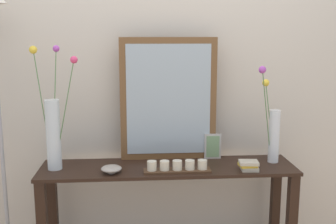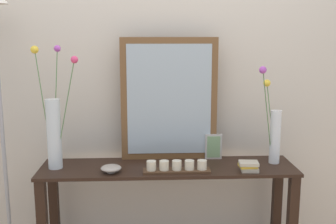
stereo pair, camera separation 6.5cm
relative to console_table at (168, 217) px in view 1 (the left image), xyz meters
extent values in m
cube|color=beige|center=(0.00, 0.31, 0.83)|extent=(6.40, 0.08, 2.70)
cube|color=black|center=(0.00, 0.00, 0.32)|extent=(1.54, 0.37, 0.02)
cube|color=black|center=(0.73, 0.15, -0.10)|extent=(0.06, 0.06, 0.84)
cube|color=brown|center=(0.01, 0.16, 0.72)|extent=(0.61, 0.03, 0.77)
cube|color=#9EADB7|center=(0.01, 0.14, 0.72)|extent=(0.53, 0.00, 0.69)
cylinder|color=silver|center=(-0.68, 0.00, 0.54)|extent=(0.09, 0.09, 0.42)
cylinder|color=#4C753D|center=(-0.67, 0.06, 0.70)|extent=(0.03, 0.13, 0.69)
sphere|color=#B24CB7|center=(-0.66, 0.12, 1.04)|extent=(0.04, 0.04, 0.04)
cylinder|color=#4C753D|center=(-0.60, -0.01, 0.67)|extent=(0.14, 0.02, 0.63)
sphere|color=#EA4275|center=(-0.54, 0.00, 0.98)|extent=(0.04, 0.04, 0.04)
cylinder|color=#4C753D|center=(-0.74, 0.06, 0.69)|extent=(0.10, 0.11, 0.68)
sphere|color=yellow|center=(-0.79, 0.11, 1.03)|extent=(0.05, 0.05, 0.05)
cylinder|color=silver|center=(0.66, 0.04, 0.50)|extent=(0.07, 0.07, 0.33)
cylinder|color=#4C753D|center=(0.60, -0.01, 0.64)|extent=(0.11, 0.10, 0.57)
sphere|color=#B24CB7|center=(0.54, -0.06, 0.92)|extent=(0.04, 0.04, 0.04)
cylinder|color=#4C753D|center=(0.64, 0.07, 0.59)|extent=(0.06, 0.05, 0.48)
sphere|color=yellow|center=(0.61, 0.09, 0.83)|extent=(0.04, 0.04, 0.04)
cube|color=#472D1C|center=(0.05, -0.10, 0.34)|extent=(0.39, 0.09, 0.01)
cylinder|color=beige|center=(-0.10, -0.10, 0.37)|extent=(0.06, 0.06, 0.05)
cylinder|color=beige|center=(-0.03, -0.10, 0.37)|extent=(0.06, 0.06, 0.05)
cylinder|color=beige|center=(0.05, -0.10, 0.37)|extent=(0.06, 0.06, 0.05)
cylinder|color=beige|center=(0.12, -0.10, 0.37)|extent=(0.06, 0.06, 0.05)
cylinder|color=beige|center=(0.19, -0.10, 0.37)|extent=(0.06, 0.06, 0.05)
cube|color=#B7B2AD|center=(0.30, 0.14, 0.42)|extent=(0.11, 0.01, 0.16)
cube|color=gray|center=(0.30, 0.13, 0.42)|extent=(0.08, 0.00, 0.14)
cylinder|color=#9E9389|center=(-0.34, -0.10, 0.34)|extent=(0.05, 0.05, 0.01)
ellipsoid|color=#9E9389|center=(-0.34, -0.10, 0.36)|extent=(0.12, 0.12, 0.04)
cube|color=#B2A893|center=(0.47, -0.11, 0.35)|extent=(0.10, 0.10, 0.02)
cube|color=gold|center=(0.46, -0.11, 0.37)|extent=(0.10, 0.09, 0.02)
cube|color=#B2A893|center=(0.47, -0.12, 0.38)|extent=(0.12, 0.10, 0.02)
cylinder|color=#9E9EA3|center=(-1.00, 0.07, 0.40)|extent=(0.02, 0.02, 1.80)
camera|label=1|loc=(-0.18, -2.40, 1.13)|focal=44.16mm
camera|label=2|loc=(-0.12, -2.40, 1.13)|focal=44.16mm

